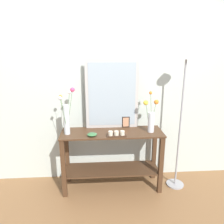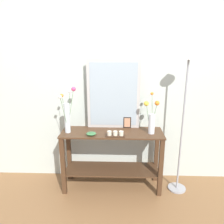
% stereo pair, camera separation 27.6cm
% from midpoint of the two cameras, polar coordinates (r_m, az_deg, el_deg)
% --- Properties ---
extents(ground_plane, '(7.00, 6.00, 0.02)m').
position_cam_midpoint_polar(ground_plane, '(3.24, 2.58, -19.01)').
color(ground_plane, brown).
extents(wall_back, '(6.40, 0.08, 2.70)m').
position_cam_midpoint_polar(wall_back, '(3.03, 2.84, 6.50)').
color(wall_back, beige).
rests_on(wall_back, ground).
extents(console_table, '(1.33, 0.43, 0.81)m').
position_cam_midpoint_polar(console_table, '(2.97, 2.71, -10.74)').
color(console_table, '#472D1C').
rests_on(console_table, ground).
extents(mirror_leaning, '(0.71, 0.03, 0.92)m').
position_cam_midpoint_polar(mirror_leaning, '(2.90, 3.13, 4.56)').
color(mirror_leaning, '#B7B2AD').
rests_on(mirror_leaning, console_table).
extents(tall_vase_left, '(0.20, 0.24, 0.58)m').
position_cam_midpoint_polar(tall_vase_left, '(2.80, -8.91, -0.56)').
color(tall_vase_left, silver).
rests_on(tall_vase_left, console_table).
extents(vase_right, '(0.19, 0.17, 0.52)m').
position_cam_midpoint_polar(vase_right, '(2.82, 13.13, -1.75)').
color(vase_right, silver).
rests_on(vase_right, console_table).
extents(candle_tray, '(0.24, 0.09, 0.07)m').
position_cam_midpoint_polar(candle_tray, '(2.71, 3.81, -5.86)').
color(candle_tray, '#382316').
rests_on(candle_tray, console_table).
extents(picture_frame_small, '(0.10, 0.01, 0.15)m').
position_cam_midpoint_polar(picture_frame_small, '(2.99, 6.66, -2.78)').
color(picture_frame_small, black).
rests_on(picture_frame_small, console_table).
extents(decorative_bowl, '(0.12, 0.12, 0.04)m').
position_cam_midpoint_polar(decorative_bowl, '(2.74, -2.61, -5.73)').
color(decorative_bowl, '#38703D').
rests_on(decorative_bowl, console_table).
extents(floor_lamp, '(0.24, 0.24, 1.84)m').
position_cam_midpoint_polar(floor_lamp, '(2.85, 21.25, 2.66)').
color(floor_lamp, '#9E9EA3').
rests_on(floor_lamp, ground).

